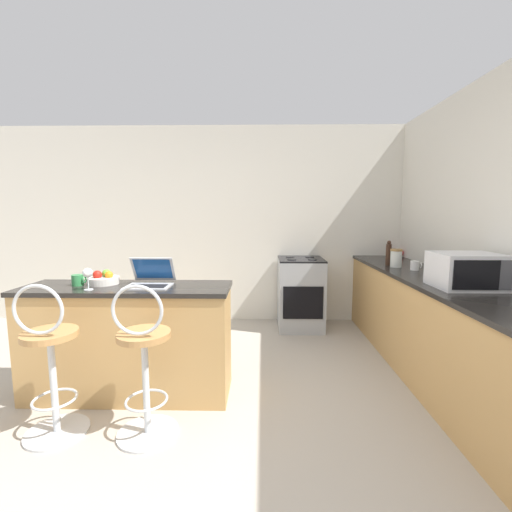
% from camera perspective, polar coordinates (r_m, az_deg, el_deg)
% --- Properties ---
extents(ground_plane, '(20.00, 20.00, 0.00)m').
position_cam_1_polar(ground_plane, '(2.40, -13.77, -30.61)').
color(ground_plane, '#ADA393').
extents(wall_back, '(12.00, 0.06, 2.60)m').
position_cam_1_polar(wall_back, '(4.66, -5.39, 5.13)').
color(wall_back, silver).
rests_on(wall_back, ground_plane).
extents(breakfast_bar, '(1.62, 0.50, 0.90)m').
position_cam_1_polar(breakfast_bar, '(3.00, -20.39, -13.07)').
color(breakfast_bar, tan).
rests_on(breakfast_bar, ground_plane).
extents(counter_right, '(0.63, 3.30, 0.90)m').
position_cam_1_polar(counter_right, '(3.49, 27.59, -10.61)').
color(counter_right, tan).
rests_on(counter_right, ground_plane).
extents(bar_stool_near, '(0.40, 0.40, 1.04)m').
position_cam_1_polar(bar_stool_near, '(2.68, -31.07, -15.19)').
color(bar_stool_near, silver).
rests_on(bar_stool_near, ground_plane).
extents(bar_stool_far, '(0.40, 0.40, 1.04)m').
position_cam_1_polar(bar_stool_far, '(2.43, -18.15, -16.88)').
color(bar_stool_far, silver).
rests_on(bar_stool_far, ground_plane).
extents(laptop, '(0.34, 0.32, 0.22)m').
position_cam_1_polar(laptop, '(2.83, -17.19, -3.61)').
color(laptop, '#B7BABF').
rests_on(laptop, breakfast_bar).
extents(microwave, '(0.46, 0.39, 0.27)m').
position_cam_1_polar(microwave, '(3.06, 31.63, -2.08)').
color(microwave, silver).
rests_on(microwave, counter_right).
extents(stove_range, '(0.56, 0.61, 0.90)m').
position_cam_1_polar(stove_range, '(4.42, 7.41, -6.17)').
color(stove_range, '#9EA3A8').
rests_on(stove_range, ground_plane).
extents(mug_red, '(0.10, 0.09, 0.10)m').
position_cam_1_polar(mug_red, '(4.81, 22.62, 0.44)').
color(mug_red, red).
rests_on(mug_red, counter_right).
extents(mug_white, '(0.10, 0.09, 0.09)m').
position_cam_1_polar(mug_white, '(3.77, 25.00, -1.45)').
color(mug_white, white).
rests_on(mug_white, counter_right).
extents(pepper_mill, '(0.06, 0.06, 0.27)m').
position_cam_1_polar(pepper_mill, '(4.00, 21.22, 0.38)').
color(pepper_mill, '#331E14').
rests_on(pepper_mill, counter_right).
extents(wine_glass_short, '(0.07, 0.07, 0.17)m').
position_cam_1_polar(wine_glass_short, '(2.83, -26.25, -2.69)').
color(wine_glass_short, silver).
rests_on(wine_glass_short, breakfast_bar).
extents(storage_jar, '(0.12, 0.12, 0.19)m').
position_cam_1_polar(storage_jar, '(3.90, 22.32, -0.31)').
color(storage_jar, silver).
rests_on(storage_jar, counter_right).
extents(fruit_bowl, '(0.24, 0.24, 0.11)m').
position_cam_1_polar(fruit_bowl, '(3.03, -24.04, -3.55)').
color(fruit_bowl, silver).
rests_on(fruit_bowl, breakfast_bar).
extents(mug_green, '(0.10, 0.09, 0.09)m').
position_cam_1_polar(mug_green, '(3.05, -27.55, -3.58)').
color(mug_green, '#338447').
rests_on(mug_green, breakfast_bar).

